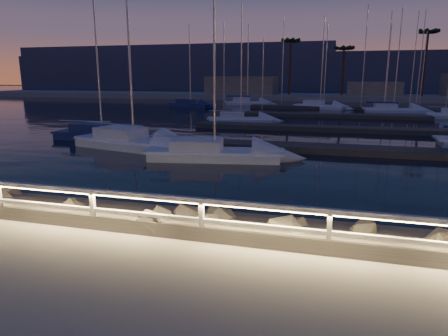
{
  "coord_description": "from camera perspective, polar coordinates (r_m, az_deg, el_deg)",
  "views": [
    {
      "loc": [
        0.96,
        -8.67,
        3.9
      ],
      "look_at": [
        -2.54,
        4.0,
        0.88
      ],
      "focal_mm": 32.0,
      "sensor_mm": 36.0,
      "label": 1
    }
  ],
  "objects": [
    {
      "name": "ground",
      "position": [
        9.55,
        8.47,
        -11.3
      ],
      "size": [
        400.0,
        400.0,
        0.0
      ],
      "primitive_type": "plane",
      "color": "gray",
      "rests_on": "ground"
    },
    {
      "name": "guard_rail",
      "position": [
        9.27,
        8.21,
        -6.9
      ],
      "size": [
        44.11,
        0.12,
        1.06
      ],
      "color": "silver",
      "rests_on": "ground"
    },
    {
      "name": "distant_hills",
      "position": [
        144.22,
        6.4,
        13.2
      ],
      "size": [
        230.0,
        37.5,
        18.0
      ],
      "color": "#3D455F",
      "rests_on": "ground"
    },
    {
      "name": "sailboat_m",
      "position": [
        65.22,
        3.18,
        9.37
      ],
      "size": [
        7.51,
        3.01,
        12.52
      ],
      "rotation": [
        0.0,
        0.0,
        0.11
      ],
      "color": "white",
      "rests_on": "ground"
    },
    {
      "name": "riprap",
      "position": [
        10.63,
        20.36,
        -10.21
      ],
      "size": [
        32.91,
        2.77,
        1.43
      ],
      "color": "#605C52",
      "rests_on": "ground"
    },
    {
      "name": "sailboat_j",
      "position": [
        39.93,
        2.15,
        7.04
      ],
      "size": [
        6.86,
        3.37,
        11.28
      ],
      "rotation": [
        0.0,
        0.0,
        0.23
      ],
      "color": "white",
      "rests_on": "ground"
    },
    {
      "name": "palm_center",
      "position": [
        81.82,
        16.8,
        15.84
      ],
      "size": [
        3.0,
        3.0,
        9.7
      ],
      "color": "#503825",
      "rests_on": "ground"
    },
    {
      "name": "sailboat_n",
      "position": [
        59.12,
        13.37,
        8.65
      ],
      "size": [
        7.69,
        4.27,
        12.65
      ],
      "rotation": [
        0.0,
        0.0,
        -0.31
      ],
      "color": "white",
      "rests_on": "ground"
    },
    {
      "name": "sailboat_c",
      "position": [
        22.14,
        -1.88,
        2.31
      ],
      "size": [
        7.94,
        3.53,
        13.03
      ],
      "rotation": [
        0.0,
        0.0,
        0.17
      ],
      "color": "white",
      "rests_on": "ground"
    },
    {
      "name": "sailboat_b",
      "position": [
        26.32,
        -13.14,
        3.79
      ],
      "size": [
        8.77,
        4.4,
        14.4
      ],
      "rotation": [
        0.0,
        0.0,
        -0.24
      ],
      "color": "white",
      "rests_on": "ground"
    },
    {
      "name": "far_shore",
      "position": [
        82.8,
        14.92,
        10.02
      ],
      "size": [
        160.0,
        14.0,
        5.2
      ],
      "color": "gray",
      "rests_on": "ground"
    },
    {
      "name": "harbor_water",
      "position": [
        40.2,
        14.03,
        5.61
      ],
      "size": [
        400.0,
        440.0,
        0.6
      ],
      "color": "black",
      "rests_on": "ground"
    },
    {
      "name": "sailboat_f",
      "position": [
        30.69,
        -17.31,
        4.72
      ],
      "size": [
        7.32,
        2.41,
        12.34
      ],
      "rotation": [
        0.0,
        0.0,
        0.03
      ],
      "color": "navy",
      "rests_on": "ground"
    },
    {
      "name": "floating_docks",
      "position": [
        41.4,
        14.13,
        6.6
      ],
      "size": [
        22.0,
        36.0,
        0.4
      ],
      "color": "#524C44",
      "rests_on": "ground"
    },
    {
      "name": "palm_left",
      "position": [
        81.4,
        9.51,
        17.17
      ],
      "size": [
        3.0,
        3.0,
        11.2
      ],
      "color": "#503825",
      "rests_on": "ground"
    },
    {
      "name": "sailboat_k",
      "position": [
        55.82,
        22.82,
        7.75
      ],
      "size": [
        7.61,
        2.56,
        12.75
      ],
      "rotation": [
        0.0,
        0.0,
        0.03
      ],
      "color": "white",
      "rests_on": "ground"
    },
    {
      "name": "sailboat_i",
      "position": [
        60.96,
        -4.95,
        9.08
      ],
      "size": [
        7.3,
        3.78,
        12.04
      ],
      "rotation": [
        0.0,
        0.0,
        -0.26
      ],
      "color": "navy",
      "rests_on": "ground"
    },
    {
      "name": "palm_right",
      "position": [
        82.37,
        27.11,
        16.56
      ],
      "size": [
        3.0,
        3.0,
        12.2
      ],
      "color": "#503825",
      "rests_on": "ground"
    }
  ]
}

